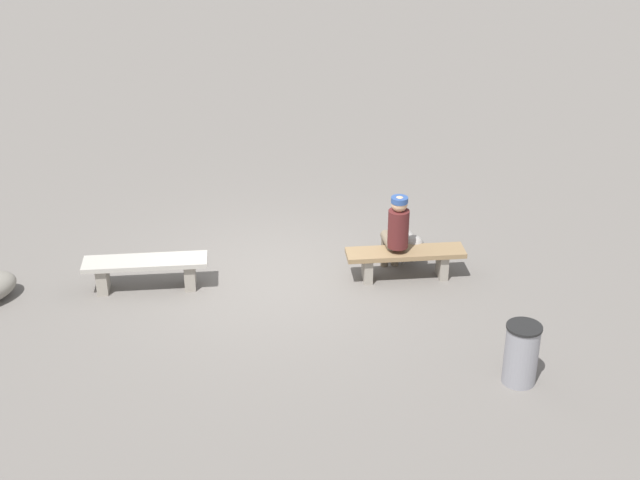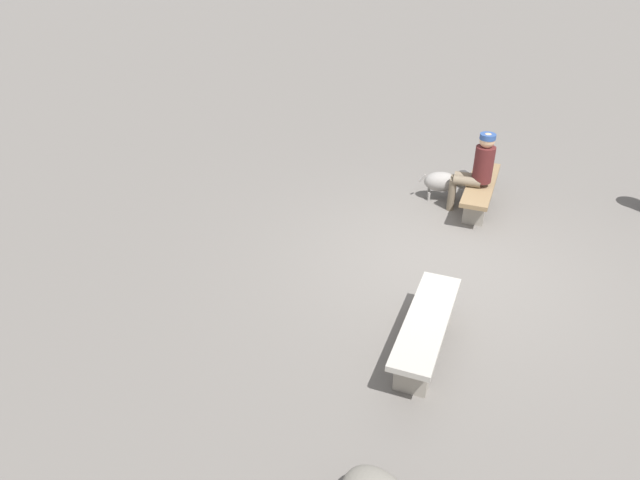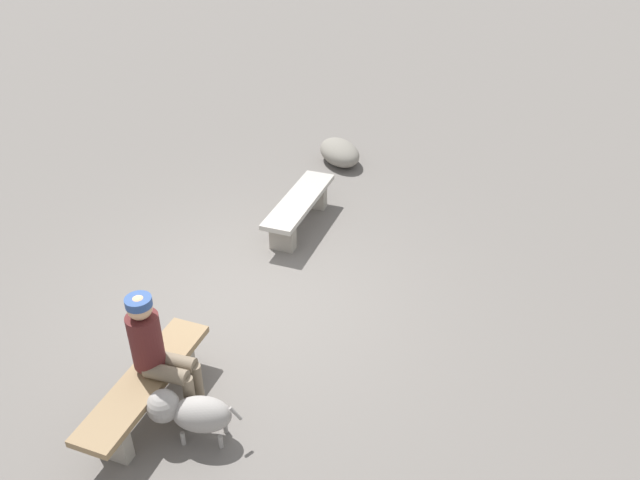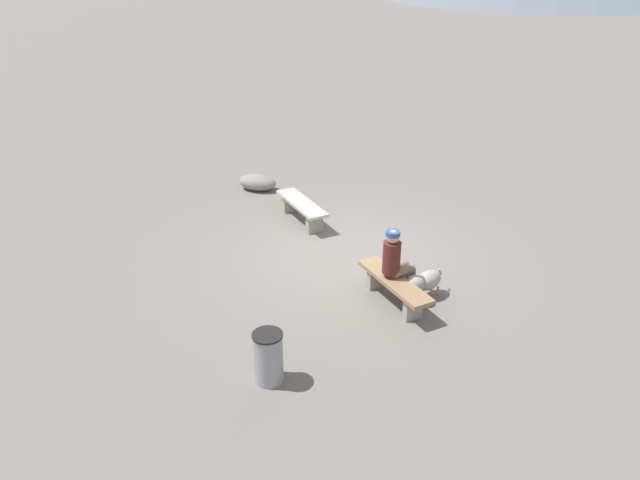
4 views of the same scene
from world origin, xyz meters
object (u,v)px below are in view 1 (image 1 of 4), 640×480
(dog, at_px, (407,241))
(trash_bin, at_px, (521,354))
(bench_left, at_px, (146,268))
(bench_right, at_px, (405,258))
(seated_person, at_px, (397,229))

(dog, relative_size, trash_bin, 1.10)
(bench_left, height_order, trash_bin, trash_bin)
(bench_right, relative_size, seated_person, 1.32)
(bench_right, bearing_deg, bench_left, 178.94)
(bench_right, xyz_separation_m, dog, (0.12, 0.54, -0.00))
(bench_right, height_order, dog, dog)
(bench_left, distance_m, seated_person, 3.61)
(seated_person, bearing_deg, bench_left, 176.52)
(bench_right, distance_m, dog, 0.55)
(seated_person, bearing_deg, trash_bin, -73.67)
(bench_right, height_order, seated_person, seated_person)
(trash_bin, bearing_deg, bench_right, 108.70)
(bench_right, distance_m, seated_person, 0.45)
(dog, xyz_separation_m, trash_bin, (0.78, -3.20, 0.06))
(trash_bin, bearing_deg, dog, 103.69)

